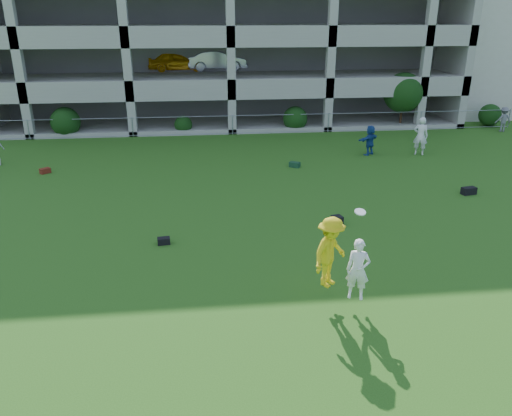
{
  "coord_description": "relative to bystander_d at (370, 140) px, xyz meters",
  "views": [
    {
      "loc": [
        -1.9,
        -11.21,
        7.03
      ],
      "look_at": [
        -0.32,
        3.0,
        1.4
      ],
      "focal_mm": 35.0,
      "sensor_mm": 36.0,
      "label": 1
    }
  ],
  "objects": [
    {
      "name": "bag_green_g",
      "position": [
        -4.31,
        -1.82,
        -0.65
      ],
      "size": [
        0.58,
        0.53,
        0.25
      ],
      "primitive_type": "cube",
      "rotation": [
        0.0,
        0.0,
        -0.62
      ],
      "color": "#12331D",
      "rests_on": "ground"
    },
    {
      "name": "bag_black_e",
      "position": [
        2.14,
        -6.43,
        -0.63
      ],
      "size": [
        0.65,
        0.42,
        0.3
      ],
      "primitive_type": "cube",
      "rotation": [
        0.0,
        0.0,
        0.21
      ],
      "color": "black",
      "rests_on": "ground"
    },
    {
      "name": "shrub_row",
      "position": [
        -2.26,
        6.15,
        0.73
      ],
      "size": [
        34.38,
        2.52,
        3.5
      ],
      "color": "#163D11",
      "rests_on": "ground"
    },
    {
      "name": "bystander_e",
      "position": [
        2.63,
        -0.27,
        0.22
      ],
      "size": [
        0.86,
        0.75,
        1.99
      ],
      "primitive_type": "imported",
      "rotation": [
        0.0,
        0.0,
        2.68
      ],
      "color": "white",
      "rests_on": "ground"
    },
    {
      "name": "bystander_d",
      "position": [
        0.0,
        0.0,
        0.0
      ],
      "size": [
        1.45,
        1.21,
        1.56
      ],
      "primitive_type": "imported",
      "rotation": [
        0.0,
        0.0,
        3.75
      ],
      "color": "navy",
      "rests_on": "ground"
    },
    {
      "name": "ground",
      "position": [
        -6.85,
        -13.55,
        -0.78
      ],
      "size": [
        100.0,
        100.0,
        0.0
      ],
      "primitive_type": "plane",
      "color": "#235114",
      "rests_on": "ground"
    },
    {
      "name": "frisbee_contest",
      "position": [
        -5.54,
        -13.88,
        0.58
      ],
      "size": [
        1.64,
        1.33,
        2.4
      ],
      "color": "yellow",
      "rests_on": "ground"
    },
    {
      "name": "crate_d",
      "position": [
        -4.09,
        -8.87,
        -0.63
      ],
      "size": [
        0.42,
        0.42,
        0.3
      ],
      "primitive_type": "cube",
      "rotation": [
        0.0,
        0.0,
        0.24
      ],
      "color": "black",
      "rests_on": "ground"
    },
    {
      "name": "fence",
      "position": [
        -6.85,
        5.45,
        -0.17
      ],
      "size": [
        36.06,
        0.06,
        1.2
      ],
      "color": "gray",
      "rests_on": "ground"
    },
    {
      "name": "bag_red_f",
      "position": [
        -16.09,
        -1.5,
        -0.66
      ],
      "size": [
        0.52,
        0.51,
        0.24
      ],
      "primitive_type": "cube",
      "rotation": [
        0.0,
        0.0,
        0.71
      ],
      "color": "#5A1F0F",
      "rests_on": "ground"
    },
    {
      "name": "bag_black_b",
      "position": [
        -10.11,
        -9.86,
        -0.67
      ],
      "size": [
        0.42,
        0.29,
        0.22
      ],
      "primitive_type": "cube",
      "rotation": [
        0.0,
        0.0,
        0.1
      ],
      "color": "black",
      "rests_on": "ground"
    },
    {
      "name": "bystander_f",
      "position": [
        10.1,
        4.42,
        -0.01
      ],
      "size": [
        1.02,
        0.62,
        1.53
      ],
      "primitive_type": "imported",
      "rotation": [
        0.0,
        0.0,
        3.09
      ],
      "color": "slate",
      "rests_on": "ground"
    },
    {
      "name": "parking_garage",
      "position": [
        -6.86,
        14.15,
        5.24
      ],
      "size": [
        30.0,
        14.0,
        12.0
      ],
      "color": "#9E998C",
      "rests_on": "ground"
    }
  ]
}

